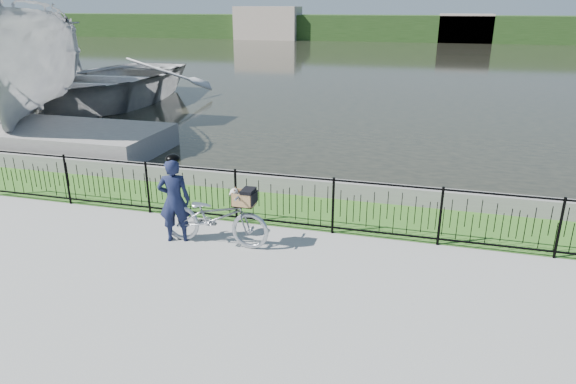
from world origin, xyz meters
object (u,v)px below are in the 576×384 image
(dock, at_px, (14,135))
(bicycle_rig, at_px, (216,216))
(boat_far, at_px, (107,81))
(boat_near, at_px, (19,63))
(cyclist, at_px, (174,199))

(dock, height_order, bicycle_rig, bicycle_rig)
(dock, bearing_deg, boat_far, 99.71)
(bicycle_rig, distance_m, boat_near, 12.71)
(boat_near, bearing_deg, dock, -58.91)
(cyclist, height_order, boat_far, boat_far)
(dock, xyz_separation_m, boat_near, (-1.35, 2.23, 1.97))
(boat_near, bearing_deg, cyclist, -37.12)
(dock, distance_m, cyclist, 9.61)
(dock, distance_m, boat_far, 7.15)
(cyclist, bearing_deg, boat_far, 128.07)
(boat_near, relative_size, boat_far, 1.15)
(boat_far, bearing_deg, cyclist, -51.93)
(dock, height_order, cyclist, cyclist)
(dock, xyz_separation_m, boat_far, (-1.20, 7.01, 0.70))
(boat_far, bearing_deg, boat_near, -91.75)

